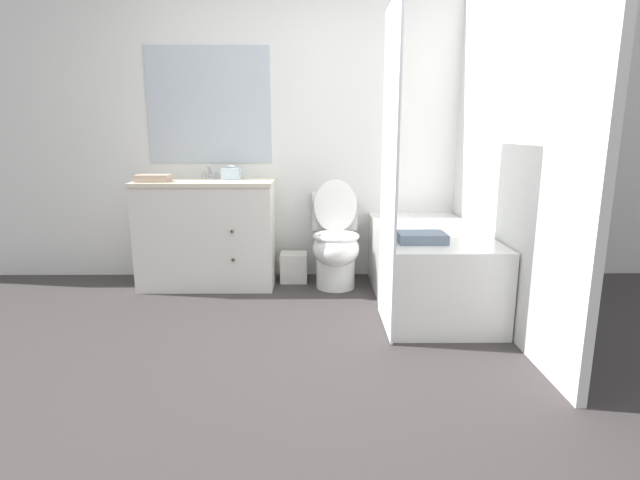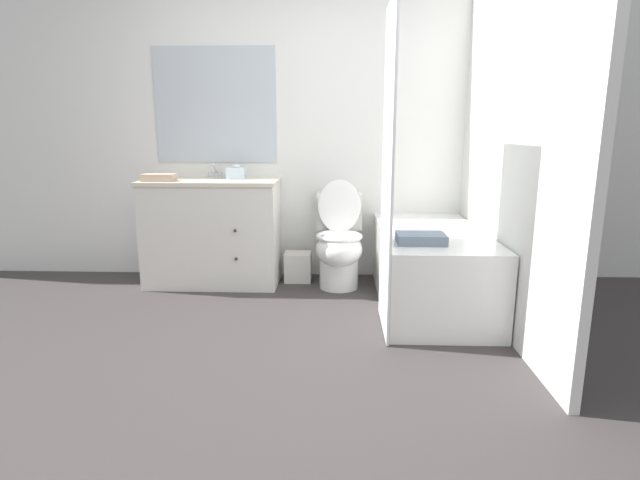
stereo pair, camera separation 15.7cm
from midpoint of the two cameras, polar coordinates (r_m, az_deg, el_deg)
name	(u,v)px [view 2 (the right image)]	position (r m, az deg, el deg)	size (l,w,h in m)	color
ground_plane	(289,360)	(2.83, -1.92, -13.55)	(14.00, 14.00, 0.00)	#383333
wall_back	(306,129)	(4.25, -0.49, 12.60)	(8.00, 0.06, 2.50)	silver
wall_right	(500,129)	(3.56, 21.14, 11.80)	(0.05, 2.68, 2.50)	silver
vanity_cabinet	(213,231)	(4.15, -11.04, 1.02)	(1.08, 0.56, 0.85)	silver
sink_faucet	(216,173)	(4.26, -10.73, 7.51)	(0.14, 0.12, 0.12)	silver
toilet	(339,244)	(3.98, 3.32, -0.48)	(0.37, 0.63, 0.85)	white
bathtub	(430,267)	(3.70, 13.65, -3.04)	(0.71, 1.46, 0.55)	white
shower_curtain	(388,174)	(3.06, 9.20, 7.51)	(0.01, 0.60, 1.96)	white
wastebasket	(298,267)	(4.18, -1.46, -3.09)	(0.22, 0.19, 0.24)	silver
tissue_box	(236,173)	(4.12, -8.47, 7.60)	(0.14, 0.14, 0.12)	silver
hand_towel_folded	(159,177)	(4.06, -16.89, 6.85)	(0.25, 0.14, 0.05)	tan
bath_towel_folded	(421,238)	(3.20, 12.84, 0.17)	(0.30, 0.21, 0.06)	slate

